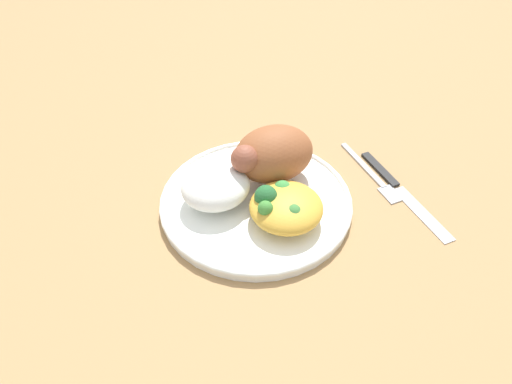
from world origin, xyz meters
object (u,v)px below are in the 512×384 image
rice_pile (216,187)px  plate (256,201)px  fork (373,174)px  knife (397,186)px  roasted_chicken (272,154)px  mac_cheese_with_broccoli (284,206)px

rice_pile → plate: bearing=161.2°
rice_pile → fork: size_ratio=0.64×
plate → fork: (-0.18, 0.01, -0.01)m
plate → fork: 0.18m
plate → knife: size_ratio=1.35×
fork → roasted_chicken: bearing=-15.2°
mac_cheese_with_broccoli → fork: (-0.16, -0.04, -0.03)m
fork → mac_cheese_with_broccoli: bearing=14.2°
plate → mac_cheese_with_broccoli: mac_cheese_with_broccoli is taller
mac_cheese_with_broccoli → fork: 0.17m
plate → fork: size_ratio=1.81×
rice_pile → mac_cheese_with_broccoli: mac_cheese_with_broccoli is taller
rice_pile → roasted_chicken: bearing=-169.3°
mac_cheese_with_broccoli → knife: bearing=-178.6°
rice_pile → mac_cheese_with_broccoli: (-0.07, 0.06, -0.00)m
mac_cheese_with_broccoli → knife: 0.18m
roasted_chicken → rice_pile: (0.09, 0.02, -0.02)m
roasted_chicken → fork: bearing=164.8°
rice_pile → knife: bearing=166.6°
fork → knife: 0.04m
roasted_chicken → plate: bearing=42.0°
mac_cheese_with_broccoli → fork: bearing=-165.8°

